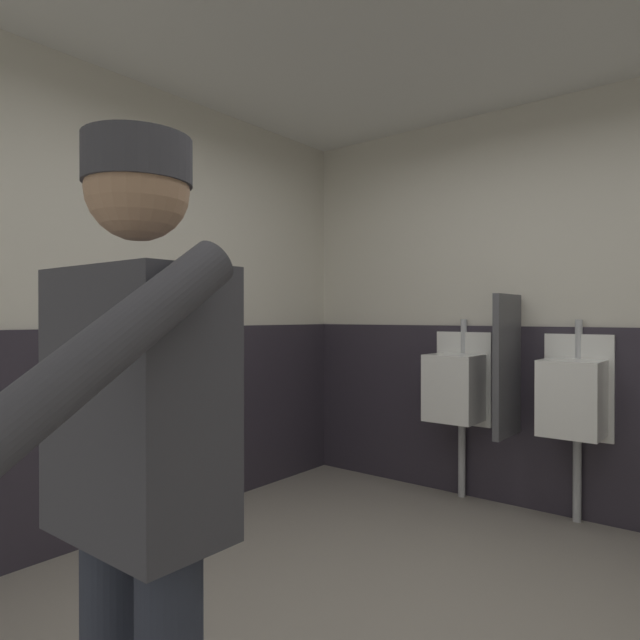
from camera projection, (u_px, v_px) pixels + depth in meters
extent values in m
cube|color=beige|center=(560.00, 305.00, 3.55)|extent=(4.39, 0.12, 2.66)
cube|color=beige|center=(118.00, 304.00, 3.24)|extent=(0.12, 4.38, 2.66)
cube|color=#2D2833|center=(556.00, 420.00, 3.50)|extent=(3.79, 0.03, 1.19)
cube|color=#2D2833|center=(125.00, 430.00, 3.20)|extent=(0.03, 3.78, 1.19)
cube|color=white|center=(464.00, 378.00, 3.86)|extent=(0.40, 0.05, 0.65)
cube|color=white|center=(454.00, 388.00, 3.73)|extent=(0.34, 0.30, 0.45)
cylinder|color=#B7BABF|center=(464.00, 336.00, 3.85)|extent=(0.04, 0.04, 0.24)
cylinder|color=#B7BABF|center=(462.00, 457.00, 3.84)|extent=(0.05, 0.05, 0.55)
cube|color=white|center=(579.00, 387.00, 3.40)|extent=(0.40, 0.05, 0.65)
cube|color=white|center=(572.00, 398.00, 3.26)|extent=(0.34, 0.30, 0.45)
cylinder|color=#B7BABF|center=(579.00, 339.00, 3.39)|extent=(0.04, 0.04, 0.24)
cylinder|color=#B7BABF|center=(577.00, 477.00, 3.37)|extent=(0.05, 0.05, 0.55)
cube|color=#4C4C51|center=(507.00, 365.00, 3.47)|extent=(0.04, 0.40, 0.90)
cube|color=#3F3F47|center=(138.00, 402.00, 1.21)|extent=(0.42, 0.24, 0.59)
cylinder|color=#3F3F47|center=(80.00, 385.00, 1.36)|extent=(0.17, 0.09, 0.56)
cylinder|color=#3F3F47|center=(105.00, 350.00, 0.87)|extent=(0.09, 0.50, 0.39)
sphere|color=tan|center=(138.00, 190.00, 1.20)|extent=(0.22, 0.22, 0.22)
cylinder|color=#3F3F47|center=(138.00, 162.00, 1.20)|extent=(0.24, 0.24, 0.10)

